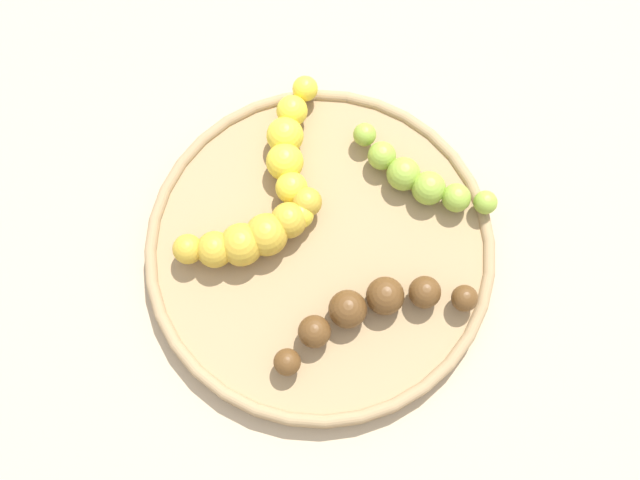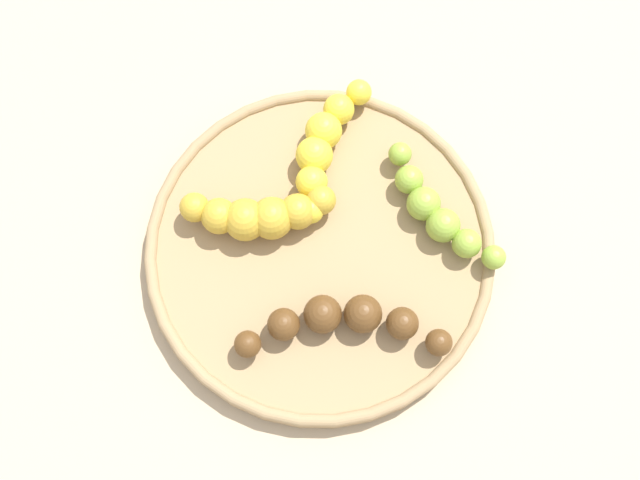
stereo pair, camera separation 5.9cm
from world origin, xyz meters
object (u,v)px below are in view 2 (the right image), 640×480
at_px(banana_overripe, 343,322).
at_px(banana_spotted, 258,215).
at_px(banana_yellow, 324,145).
at_px(fruit_bowl, 320,249).
at_px(banana_green, 437,212).

height_order(banana_overripe, banana_spotted, banana_spotted).
relative_size(banana_yellow, banana_spotted, 0.91).
bearing_deg(banana_overripe, banana_spotted, 37.18).
bearing_deg(banana_spotted, banana_overripe, 34.18).
bearing_deg(banana_overripe, fruit_bowl, 14.66).
relative_size(banana_overripe, banana_green, 1.30).
relative_size(fruit_bowl, banana_overripe, 1.77).
bearing_deg(banana_spotted, banana_yellow, 136.02).
bearing_deg(fruit_bowl, banana_green, -0.87).
bearing_deg(banana_green, fruit_bowl, -23.61).
xyz_separation_m(banana_yellow, banana_spotted, (-0.07, -0.05, 0.00)).
xyz_separation_m(fruit_bowl, banana_yellow, (0.03, 0.08, 0.02)).
xyz_separation_m(fruit_bowl, banana_green, (0.10, -0.00, 0.02)).
bearing_deg(banana_green, banana_spotted, -37.22).
distance_m(banana_green, banana_spotted, 0.14).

